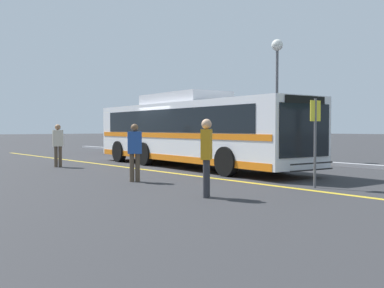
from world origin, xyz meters
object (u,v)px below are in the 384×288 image
pedestrian_2 (207,152)px  street_lamp (277,66)px  parked_car_1 (201,146)px  transit_bus (192,130)px  pedestrian_1 (135,149)px  parked_car_0 (134,143)px  pedestrian_0 (58,143)px  bus_stop_sign (315,132)px

pedestrian_2 → street_lamp: 13.63m
parked_car_1 → pedestrian_2: bearing=-132.6°
transit_bus → street_lamp: (-0.45, 6.04, 3.23)m
parked_car_1 → pedestrian_1: bearing=-144.2°
parked_car_0 → pedestrian_2: 18.47m
parked_car_0 → pedestrian_1: pedestrian_1 is taller
pedestrian_0 → pedestrian_1: bearing=-72.4°
parked_car_0 → bus_stop_sign: 17.79m
parked_car_0 → street_lamp: bearing=108.4°
pedestrian_2 → street_lamp: bearing=172.1°
parked_car_1 → pedestrian_0: (0.00, -7.87, 0.32)m
pedestrian_2 → street_lamp: size_ratio=0.30×
pedestrian_2 → parked_car_0: bearing=-157.6°
parked_car_1 → pedestrian_1: (6.40, -8.22, 0.30)m
parked_car_1 → pedestrian_2: size_ratio=2.36×
parked_car_0 → bus_stop_sign: bus_stop_sign is taller
pedestrian_2 → pedestrian_0: bearing=-134.4°
street_lamp → pedestrian_2: bearing=-57.7°
parked_car_0 → pedestrian_2: (16.39, -8.50, 0.36)m
bus_stop_sign → pedestrian_0: bearing=-71.6°
pedestrian_2 → street_lamp: (-7.01, 11.09, 3.70)m
pedestrian_1 → transit_bus: bearing=-117.2°
pedestrian_1 → bus_stop_sign: (4.30, 2.98, 0.53)m
transit_bus → street_lamp: size_ratio=2.03×
parked_car_0 → pedestrian_1: bearing=60.4°
pedestrian_2 → street_lamp: street_lamp is taller
parked_car_1 → pedestrian_1: pedestrian_1 is taller
transit_bus → parked_car_0: 10.46m
transit_bus → street_lamp: 6.87m
bus_stop_sign → parked_car_1: bearing=-111.5°
parked_car_1 → bus_stop_sign: 11.94m
pedestrian_2 → bus_stop_sign: bus_stop_sign is taller
transit_bus → parked_car_0: size_ratio=2.53×
parked_car_1 → street_lamp: (3.06, 2.47, 4.06)m
parked_car_0 → pedestrian_0: bearing=42.2°
transit_bus → pedestrian_0: bearing=-34.6°
pedestrian_2 → bus_stop_sign: size_ratio=0.76×
transit_bus → pedestrian_2: 8.28m
parked_car_1 → pedestrian_0: pedestrian_0 is taller
transit_bus → parked_car_1: transit_bus is taller
pedestrian_0 → pedestrian_2: size_ratio=0.97×
pedestrian_0 → transit_bus: bearing=-18.5°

